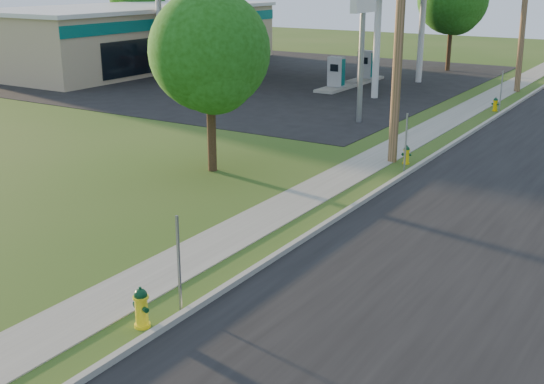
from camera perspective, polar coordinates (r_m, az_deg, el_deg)
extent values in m
cube|color=black|center=(16.85, 16.89, -5.24)|extent=(8.00, 120.00, 0.02)
cube|color=#9B998D|center=(18.14, 4.71, -2.61)|extent=(0.15, 120.00, 0.15)
cube|color=gray|center=(18.98, 0.02, -1.81)|extent=(1.50, 120.00, 0.03)
cube|color=black|center=(44.82, -0.98, 9.60)|extent=(26.00, 28.00, 0.02)
cylinder|color=brown|center=(23.89, 10.65, 13.93)|extent=(0.32, 0.32, 9.80)
cylinder|color=brown|center=(41.14, 20.38, 14.44)|extent=(0.49, 0.32, 9.50)
cube|color=gray|center=(13.43, -7.80, -5.99)|extent=(0.05, 0.04, 2.00)
cube|color=gray|center=(23.24, 11.12, 4.06)|extent=(0.05, 0.04, 2.00)
cube|color=gray|center=(34.71, 18.61, 7.94)|extent=(0.05, 0.04, 2.00)
cylinder|color=silver|center=(45.21, -9.37, 12.94)|extent=(0.36, 0.36, 5.50)
cylinder|color=silver|center=(50.34, -4.29, 13.59)|extent=(0.36, 0.36, 5.50)
cylinder|color=silver|center=(37.10, 8.75, 11.96)|extent=(0.36, 0.36, 5.50)
cylinder|color=silver|center=(43.20, 12.38, 12.55)|extent=(0.36, 0.36, 5.50)
cube|color=#9B998D|center=(44.62, -5.14, 9.60)|extent=(1.20, 3.20, 0.18)
cube|color=#9EA0A3|center=(44.49, -5.17, 10.82)|extent=(0.90, 0.50, 1.70)
cube|color=#01645F|center=(44.49, -5.17, 10.82)|extent=(0.94, 0.40, 1.50)
cube|color=black|center=(44.25, -5.40, 11.10)|extent=(0.50, 0.02, 0.40)
cube|color=#9B998D|center=(39.87, 5.35, 8.62)|extent=(1.20, 3.20, 0.18)
cube|color=#9EA0A3|center=(39.73, 5.39, 9.99)|extent=(0.90, 0.50, 1.70)
cube|color=#01645F|center=(39.73, 5.39, 9.99)|extent=(0.94, 0.40, 1.50)
cube|color=black|center=(39.46, 5.22, 10.30)|extent=(0.50, 0.02, 0.40)
cube|color=#9B998D|center=(47.83, -2.20, 10.20)|extent=(1.20, 3.20, 0.18)
cube|color=#9EA0A3|center=(47.72, -2.22, 11.34)|extent=(0.90, 0.50, 1.70)
cube|color=#01645F|center=(47.72, -2.22, 11.34)|extent=(0.94, 0.40, 1.50)
cube|color=black|center=(47.47, -2.41, 11.61)|extent=(0.50, 0.02, 0.40)
cube|color=#9B998D|center=(43.44, 7.79, 9.28)|extent=(1.20, 3.20, 0.18)
cube|color=#9EA0A3|center=(43.31, 7.84, 10.54)|extent=(0.90, 0.50, 1.70)
cube|color=#01645F|center=(43.31, 7.84, 10.54)|extent=(0.94, 0.40, 1.50)
cube|color=black|center=(43.04, 7.70, 10.84)|extent=(0.50, 0.02, 0.40)
cube|color=tan|center=(51.40, -11.58, 12.53)|extent=(10.00, 22.00, 4.00)
cube|color=#01645F|center=(48.00, -7.18, 13.96)|extent=(0.06, 22.00, 0.70)
cube|color=black|center=(48.15, -7.08, 11.70)|extent=(0.06, 16.06, 2.20)
cube|color=silver|center=(51.27, -11.73, 14.89)|extent=(10.40, 22.40, 0.25)
cylinder|color=gray|center=(30.69, 7.45, 10.37)|extent=(0.24, 0.24, 5.00)
cylinder|color=#321D12|center=(22.91, -5.09, 5.53)|extent=(0.30, 0.30, 3.09)
sphere|color=#194A0C|center=(22.52, -5.26, 11.68)|extent=(3.95, 3.95, 3.95)
sphere|color=#194A0C|center=(22.12, -4.85, 9.97)|extent=(2.72, 2.72, 2.72)
cylinder|color=#321D12|center=(49.20, 14.62, 11.93)|extent=(0.30, 0.30, 3.70)
sphere|color=#194A0C|center=(48.63, 15.18, 14.45)|extent=(3.25, 3.25, 3.25)
cylinder|color=#321D12|center=(60.61, -11.06, 13.19)|extent=(0.30, 0.30, 3.76)
sphere|color=#194A0C|center=(59.99, -11.10, 15.31)|extent=(3.31, 3.31, 3.31)
cylinder|color=yellow|center=(13.37, -10.78, -10.88)|extent=(0.31, 0.31, 0.07)
cylinder|color=yellow|center=(13.24, -10.86, -9.75)|extent=(0.24, 0.24, 0.66)
cylinder|color=yellow|center=(13.11, -10.93, -8.64)|extent=(0.31, 0.31, 0.04)
sphere|color=#07341A|center=(13.09, -10.94, -8.47)|extent=(0.25, 0.25, 0.25)
cylinder|color=#07341A|center=(13.03, -10.98, -7.95)|extent=(0.05, 0.05, 0.07)
cylinder|color=#07341A|center=(13.13, -11.48, -9.59)|extent=(0.16, 0.16, 0.12)
cylinder|color=#07341A|center=(13.32, -11.20, -9.16)|extent=(0.14, 0.13, 0.10)
cylinder|color=#07341A|center=(13.07, -10.55, -9.66)|extent=(0.14, 0.13, 0.10)
cylinder|color=yellow|center=(24.47, 11.14, 2.39)|extent=(0.25, 0.25, 0.05)
cylinder|color=yellow|center=(24.41, 11.18, 2.94)|extent=(0.20, 0.20, 0.53)
cylinder|color=yellow|center=(24.36, 11.21, 3.46)|extent=(0.25, 0.25, 0.04)
sphere|color=#0C3B1E|center=(24.35, 11.21, 3.54)|extent=(0.21, 0.21, 0.21)
cylinder|color=#0C3B1E|center=(24.32, 11.23, 3.79)|extent=(0.04, 0.04, 0.05)
cylinder|color=#0C3B1E|center=(24.27, 11.14, 3.03)|extent=(0.12, 0.13, 0.10)
cylinder|color=#0C3B1E|center=(24.41, 10.90, 3.13)|extent=(0.10, 0.10, 0.08)
cylinder|color=#0C3B1E|center=(24.38, 11.48, 3.07)|extent=(0.10, 0.10, 0.08)
cylinder|color=#FFC604|center=(35.20, 18.13, 6.50)|extent=(0.26, 0.26, 0.05)
cylinder|color=#FFC604|center=(35.15, 18.17, 6.89)|extent=(0.20, 0.20, 0.55)
cylinder|color=#FFC604|center=(35.11, 18.21, 7.27)|extent=(0.26, 0.26, 0.04)
sphere|color=#0D3B24|center=(35.11, 18.21, 7.33)|extent=(0.21, 0.21, 0.21)
cylinder|color=#0D3B24|center=(35.09, 18.23, 7.50)|extent=(0.05, 0.05, 0.05)
cylinder|color=#0D3B24|center=(35.03, 18.08, 6.98)|extent=(0.12, 0.13, 0.10)
cylinder|color=#0D3B24|center=(35.20, 18.00, 7.04)|extent=(0.11, 0.10, 0.08)
cylinder|color=#0D3B24|center=(35.08, 18.37, 6.97)|extent=(0.11, 0.10, 0.08)
imported|color=maroon|center=(45.94, -5.28, 10.70)|extent=(5.92, 3.31, 1.57)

